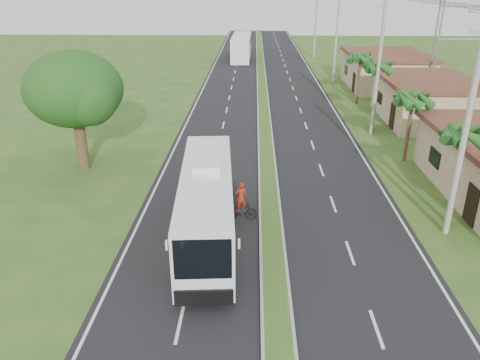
{
  "coord_description": "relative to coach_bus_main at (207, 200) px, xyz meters",
  "views": [
    {
      "loc": [
        -0.94,
        -18.24,
        11.37
      ],
      "look_at": [
        -1.6,
        4.05,
        1.8
      ],
      "focal_mm": 35.0,
      "sensor_mm": 36.0,
      "label": 1
    }
  ],
  "objects": [
    {
      "name": "utility_pole_d",
      "position": [
        11.56,
        56.75,
        3.46
      ],
      "size": [
        1.6,
        0.28,
        10.5
      ],
      "color": "gray",
      "rests_on": "ground"
    },
    {
      "name": "palm_verge_a",
      "position": [
        12.06,
        1.75,
        2.78
      ],
      "size": [
        2.4,
        2.4,
        5.45
      ],
      "color": "#473321",
      "rests_on": "ground"
    },
    {
      "name": "lane_edge_left",
      "position": [
        -3.64,
        18.75,
        -1.96
      ],
      "size": [
        0.12,
        160.0,
        0.01
      ],
      "primitive_type": "cube",
      "color": "silver",
      "rests_on": "ground"
    },
    {
      "name": "palm_verge_c",
      "position": [
        11.86,
        17.75,
        3.16
      ],
      "size": [
        2.4,
        2.4,
        5.85
      ],
      "color": "#473321",
      "rests_on": "ground"
    },
    {
      "name": "utility_pole_a",
      "position": [
        11.56,
        0.75,
        3.71
      ],
      "size": [
        1.6,
        0.28,
        11.0
      ],
      "color": "gray",
      "rests_on": "ground"
    },
    {
      "name": "palm_verge_b",
      "position": [
        12.46,
        10.75,
        2.39
      ],
      "size": [
        2.4,
        2.4,
        5.05
      ],
      "color": "#473321",
      "rests_on": "ground"
    },
    {
      "name": "shop_far",
      "position": [
        17.06,
        34.75,
        -0.03
      ],
      "size": [
        8.6,
        11.6,
        3.82
      ],
      "color": "tan",
      "rests_on": "ground"
    },
    {
      "name": "lane_edge_right",
      "position": [
        9.76,
        18.75,
        -1.96
      ],
      "size": [
        0.12,
        160.0,
        0.01
      ],
      "primitive_type": "cube",
      "color": "silver",
      "rests_on": "ground"
    },
    {
      "name": "shop_mid",
      "position": [
        17.06,
        20.75,
        -0.11
      ],
      "size": [
        7.6,
        10.6,
        3.67
      ],
      "color": "tan",
      "rests_on": "ground"
    },
    {
      "name": "motorcyclist",
      "position": [
        1.54,
        1.68,
        -1.19
      ],
      "size": [
        1.74,
        0.8,
        2.16
      ],
      "rotation": [
        0.0,
        0.0,
        0.2
      ],
      "color": "black",
      "rests_on": "ground"
    },
    {
      "name": "utility_pole_c",
      "position": [
        11.56,
        36.75,
        3.71
      ],
      "size": [
        1.6,
        0.28,
        11.0
      ],
      "color": "gray",
      "rests_on": "ground"
    },
    {
      "name": "median_strip",
      "position": [
        3.06,
        18.75,
        -1.86
      ],
      "size": [
        1.2,
        160.0,
        0.18
      ],
      "color": "gray",
      "rests_on": "ground"
    },
    {
      "name": "palm_verge_d",
      "position": [
        12.36,
        26.75,
        2.59
      ],
      "size": [
        2.4,
        2.4,
        5.25
      ],
      "color": "#473321",
      "rests_on": "ground"
    },
    {
      "name": "coach_bus_far",
      "position": [
        0.14,
        54.31,
        0.09
      ],
      "size": [
        2.86,
        12.45,
        3.62
      ],
      "rotation": [
        0.0,
        0.0,
        -0.01
      ],
      "color": "white",
      "rests_on": "ground"
    },
    {
      "name": "ground",
      "position": [
        3.06,
        -1.25,
        -1.96
      ],
      "size": [
        180.0,
        180.0,
        0.0
      ],
      "primitive_type": "plane",
      "color": "#284F1D",
      "rests_on": "ground"
    },
    {
      "name": "utility_pole_b",
      "position": [
        11.53,
        16.75,
        4.29
      ],
      "size": [
        3.2,
        0.28,
        12.0
      ],
      "color": "gray",
      "rests_on": "ground"
    },
    {
      "name": "road_asphalt",
      "position": [
        3.06,
        18.75,
        -1.95
      ],
      "size": [
        14.0,
        160.0,
        0.02
      ],
      "primitive_type": "cube",
      "color": "black",
      "rests_on": "ground"
    },
    {
      "name": "shade_tree",
      "position": [
        -9.05,
        8.77,
        3.06
      ],
      "size": [
        6.3,
        6.0,
        7.54
      ],
      "color": "#473321",
      "rests_on": "ground"
    },
    {
      "name": "coach_bus_main",
      "position": [
        0.0,
        0.0,
        0.0
      ],
      "size": [
        3.07,
        11.18,
        3.57
      ],
      "rotation": [
        0.0,
        0.0,
        0.07
      ],
      "color": "silver",
      "rests_on": "ground"
    }
  ]
}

